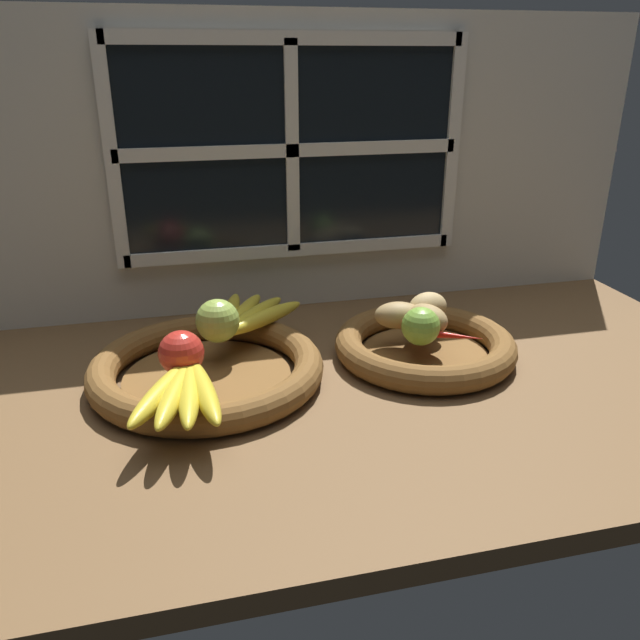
# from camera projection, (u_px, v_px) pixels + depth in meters

# --- Properties ---
(ground_plane) EXTENTS (1.40, 0.90, 0.03)m
(ground_plane) POSITION_uv_depth(u_px,v_px,m) (328.00, 374.00, 1.05)
(ground_plane) COLOR brown
(back_wall) EXTENTS (1.40, 0.05, 0.55)m
(back_wall) POSITION_uv_depth(u_px,v_px,m) (290.00, 166.00, 1.21)
(back_wall) COLOR silver
(back_wall) RESTS_ON ground_plane
(fruit_bowl_left) EXTENTS (0.36, 0.36, 0.05)m
(fruit_bowl_left) POSITION_uv_depth(u_px,v_px,m) (207.00, 369.00, 0.99)
(fruit_bowl_left) COLOR brown
(fruit_bowl_left) RESTS_ON ground_plane
(fruit_bowl_right) EXTENTS (0.30, 0.30, 0.05)m
(fruit_bowl_right) POSITION_uv_depth(u_px,v_px,m) (425.00, 346.00, 1.07)
(fruit_bowl_right) COLOR brown
(fruit_bowl_right) RESTS_ON ground_plane
(apple_green_back) EXTENTS (0.07, 0.07, 0.07)m
(apple_green_back) POSITION_uv_depth(u_px,v_px,m) (218.00, 321.00, 1.01)
(apple_green_back) COLOR #99B74C
(apple_green_back) RESTS_ON fruit_bowl_left
(apple_red_front) EXTENTS (0.07, 0.07, 0.07)m
(apple_red_front) POSITION_uv_depth(u_px,v_px,m) (181.00, 353.00, 0.91)
(apple_red_front) COLOR red
(apple_red_front) RESTS_ON fruit_bowl_left
(banana_bunch_front) EXTENTS (0.13, 0.20, 0.03)m
(banana_bunch_front) POSITION_uv_depth(u_px,v_px,m) (183.00, 391.00, 0.84)
(banana_bunch_front) COLOR gold
(banana_bunch_front) RESTS_ON fruit_bowl_left
(banana_bunch_back) EXTENTS (0.17, 0.19, 0.03)m
(banana_bunch_back) POSITION_uv_depth(u_px,v_px,m) (247.00, 316.00, 1.09)
(banana_bunch_back) COLOR yellow
(banana_bunch_back) RESTS_ON fruit_bowl_left
(potato_oblong) EXTENTS (0.09, 0.07, 0.05)m
(potato_oblong) POSITION_uv_depth(u_px,v_px,m) (399.00, 315.00, 1.07)
(potato_oblong) COLOR #A38451
(potato_oblong) RESTS_ON fruit_bowl_right
(potato_large) EXTENTS (0.08, 0.09, 0.05)m
(potato_large) POSITION_uv_depth(u_px,v_px,m) (427.00, 319.00, 1.05)
(potato_large) COLOR #A38451
(potato_large) RESTS_ON fruit_bowl_right
(potato_back) EXTENTS (0.08, 0.07, 0.05)m
(potato_back) POSITION_uv_depth(u_px,v_px,m) (428.00, 307.00, 1.10)
(potato_back) COLOR tan
(potato_back) RESTS_ON fruit_bowl_right
(lime_near) EXTENTS (0.06, 0.06, 0.06)m
(lime_near) POSITION_uv_depth(u_px,v_px,m) (421.00, 326.00, 1.01)
(lime_near) COLOR #7AAD3D
(lime_near) RESTS_ON fruit_bowl_right
(chili_pepper) EXTENTS (0.12, 0.08, 0.02)m
(chili_pepper) POSITION_uv_depth(u_px,v_px,m) (444.00, 335.00, 1.02)
(chili_pepper) COLOR red
(chili_pepper) RESTS_ON fruit_bowl_right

